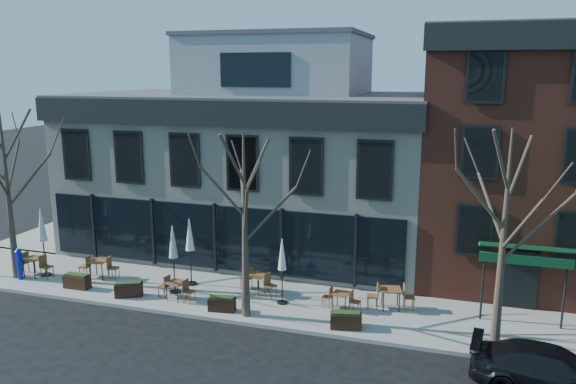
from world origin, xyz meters
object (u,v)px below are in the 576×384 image
(parked_sedan, at_px, (553,371))
(umbrella_0, at_px, (42,229))
(call_box, at_px, (19,263))
(cafe_set_0, at_px, (34,264))

(parked_sedan, relative_size, umbrella_0, 1.49)
(parked_sedan, xyz_separation_m, call_box, (-21.66, 2.54, 0.23))
(parked_sedan, bearing_deg, cafe_set_0, 87.46)
(call_box, bearing_deg, umbrella_0, 43.06)
(call_box, height_order, cafe_set_0, call_box)
(umbrella_0, bearing_deg, call_box, -136.94)
(parked_sedan, xyz_separation_m, umbrella_0, (-20.87, 3.28, 1.69))
(cafe_set_0, bearing_deg, call_box, -118.69)
(parked_sedan, bearing_deg, umbrella_0, 86.83)
(cafe_set_0, bearing_deg, umbrella_0, 19.24)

